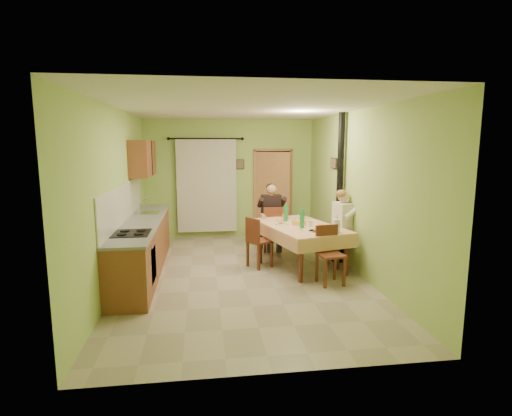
{
  "coord_description": "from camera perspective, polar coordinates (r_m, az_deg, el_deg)",
  "views": [
    {
      "loc": [
        -0.64,
        -6.55,
        2.23
      ],
      "look_at": [
        0.25,
        0.1,
        1.15
      ],
      "focal_mm": 28.0,
      "sensor_mm": 36.0,
      "label": 1
    }
  ],
  "objects": [
    {
      "name": "floor",
      "position": [
        6.95,
        -1.96,
        -9.57
      ],
      "size": [
        4.0,
        6.0,
        0.01
      ],
      "primitive_type": "cube",
      "color": "tan",
      "rests_on": "ground"
    },
    {
      "name": "room_shell",
      "position": [
        6.6,
        -2.05,
        5.57
      ],
      "size": [
        4.04,
        6.04,
        2.82
      ],
      "color": "#B0D66D",
      "rests_on": "ground"
    },
    {
      "name": "kitchen_run",
      "position": [
        7.25,
        -15.91,
        -5.17
      ],
      "size": [
        0.64,
        3.64,
        1.56
      ],
      "color": "brown",
      "rests_on": "ground"
    },
    {
      "name": "upper_cabinets",
      "position": [
        8.34,
        -15.86,
        6.87
      ],
      "size": [
        0.35,
        1.4,
        0.7
      ],
      "primitive_type": "cube",
      "color": "brown",
      "rests_on": "room_shell"
    },
    {
      "name": "curtain",
      "position": [
        9.5,
        -7.05,
        3.24
      ],
      "size": [
        1.7,
        0.07,
        2.22
      ],
      "color": "black",
      "rests_on": "ground"
    },
    {
      "name": "doorway",
      "position": [
        9.68,
        2.42,
        2.14
      ],
      "size": [
        0.96,
        0.35,
        2.15
      ],
      "color": "black",
      "rests_on": "ground"
    },
    {
      "name": "dining_table",
      "position": [
        7.44,
        6.29,
        -5.32
      ],
      "size": [
        1.62,
        2.17,
        0.76
      ],
      "rotation": [
        0.0,
        0.0,
        0.26
      ],
      "color": "#E9AE7A",
      "rests_on": "ground"
    },
    {
      "name": "tableware",
      "position": [
        7.26,
        6.89,
        -2.09
      ],
      "size": [
        0.95,
        1.52,
        0.33
      ],
      "color": "white",
      "rests_on": "dining_table"
    },
    {
      "name": "chair_far",
      "position": [
        8.42,
        2.22,
        -4.18
      ],
      "size": [
        0.41,
        0.41,
        0.95
      ],
      "rotation": [
        0.0,
        0.0,
        0.03
      ],
      "color": "brown",
      "rests_on": "ground"
    },
    {
      "name": "chair_near",
      "position": [
        6.58,
        10.53,
        -8.19
      ],
      "size": [
        0.43,
        0.43,
        0.94
      ],
      "rotation": [
        0.0,
        0.0,
        3.28
      ],
      "color": "brown",
      "rests_on": "ground"
    },
    {
      "name": "chair_right",
      "position": [
        7.57,
        12.36,
        -5.92
      ],
      "size": [
        0.48,
        0.48,
        0.99
      ],
      "rotation": [
        0.0,
        0.0,
        1.72
      ],
      "color": "brown",
      "rests_on": "ground"
    },
    {
      "name": "chair_left",
      "position": [
        7.32,
        0.44,
        -6.24
      ],
      "size": [
        0.51,
        0.51,
        0.93
      ],
      "rotation": [
        0.0,
        0.0,
        -1.01
      ],
      "color": "brown",
      "rests_on": "ground"
    },
    {
      "name": "man_far",
      "position": [
        8.32,
        2.23,
        -0.21
      ],
      "size": [
        0.59,
        0.47,
        1.39
      ],
      "rotation": [
        0.0,
        0.0,
        0.03
      ],
      "color": "black",
      "rests_on": "chair_far"
    },
    {
      "name": "man_right",
      "position": [
        7.43,
        12.42,
        -1.55
      ],
      "size": [
        0.51,
        0.62,
        1.39
      ],
      "rotation": [
        0.0,
        0.0,
        1.72
      ],
      "color": "silver",
      "rests_on": "chair_right"
    },
    {
      "name": "stove_flue",
      "position": [
        7.69,
        11.78,
        -0.07
      ],
      "size": [
        0.24,
        0.24,
        2.8
      ],
      "color": "black",
      "rests_on": "ground"
    },
    {
      "name": "picture_back",
      "position": [
        9.58,
        -2.29,
        6.26
      ],
      "size": [
        0.19,
        0.03,
        0.23
      ],
      "primitive_type": "cube",
      "color": "black",
      "rests_on": "room_shell"
    },
    {
      "name": "picture_right",
      "position": [
        8.19,
        11.04,
        6.31
      ],
      "size": [
        0.03,
        0.31,
        0.21
      ],
      "primitive_type": "cube",
      "color": "brown",
      "rests_on": "room_shell"
    }
  ]
}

